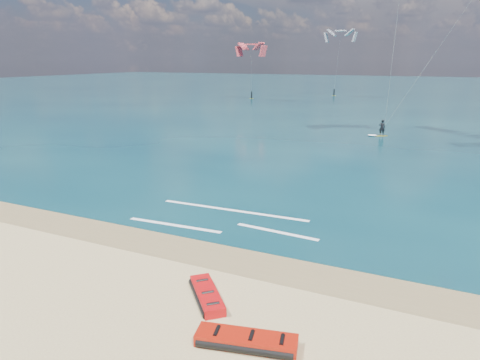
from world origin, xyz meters
The scene contains 8 objects.
ground centered at (0.00, 40.00, 0.00)m, with size 320.00×320.00×0.00m, color tan.
wet_sand_strip centered at (0.00, 3.00, 0.00)m, with size 320.00×2.40×0.01m, color brown.
sea centered at (0.00, 104.00, 0.02)m, with size 320.00×200.00×0.04m, color #0A2C3A.
packed_kite_left centered at (5.04, -1.79, 0.00)m, with size 3.09×1.12×0.41m, color #AE1809, non-canonical shape.
packed_kite_mid centered at (2.85, -0.11, 0.00)m, with size 2.59×1.02×0.37m, color red, non-canonical shape.
kitesurfer_main centered at (6.36, 32.65, 8.67)m, with size 10.94×7.70×16.83m.
shoreline_foam centered at (0.17, 6.79, 0.04)m, with size 9.36×3.62×0.01m.
distant_kites centered at (-1.19, 70.81, 5.65)m, with size 65.04×18.92×13.22m.
Camera 1 is at (9.20, -11.30, 7.85)m, focal length 32.00 mm.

